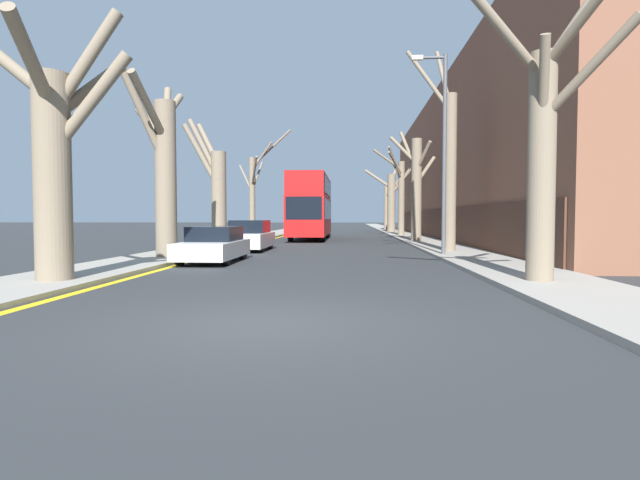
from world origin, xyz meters
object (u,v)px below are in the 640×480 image
(street_tree_right_2, at_px, (416,185))
(parked_car_1, at_px, (249,236))
(street_tree_right_3, at_px, (400,192))
(lamp_post, at_px, (442,144))
(street_tree_left_2, at_px, (216,190))
(street_tree_right_0, at_px, (544,140))
(street_tree_right_5, at_px, (387,202))
(street_tree_right_4, at_px, (391,200))
(street_tree_left_0, at_px, (55,155))
(parked_car_0, at_px, (214,245))
(street_tree_left_3, at_px, (254,191))
(street_tree_right_1, at_px, (449,162))
(double_decker_bus, at_px, (311,204))
(street_tree_left_1, at_px, (164,167))

(street_tree_right_2, height_order, parked_car_1, street_tree_right_2)
(street_tree_right_3, bearing_deg, lamp_post, -91.35)
(street_tree_left_2, distance_m, street_tree_right_0, 17.82)
(street_tree_left_2, xyz_separation_m, street_tree_right_5, (11.36, 35.59, 0.39))
(street_tree_right_3, xyz_separation_m, street_tree_right_4, (0.02, 9.50, -0.31))
(street_tree_left_0, relative_size, street_tree_right_4, 0.92)
(street_tree_right_3, xyz_separation_m, parked_car_0, (-8.89, -24.65, -3.12))
(street_tree_left_3, xyz_separation_m, street_tree_right_2, (10.65, -1.98, 0.26))
(street_tree_left_0, xyz_separation_m, street_tree_right_1, (11.04, 10.96, 0.98))
(street_tree_left_2, relative_size, lamp_post, 0.84)
(street_tree_right_4, bearing_deg, double_decker_bus, -113.79)
(street_tree_left_1, distance_m, street_tree_right_4, 35.09)
(street_tree_left_0, distance_m, street_tree_right_1, 15.58)
(street_tree_left_2, xyz_separation_m, street_tree_right_4, (11.05, 26.00, 0.40))
(street_tree_right_1, xyz_separation_m, parked_car_0, (-9.04, -4.89, -3.37))
(street_tree_right_5, xyz_separation_m, lamp_post, (-0.85, -40.89, 1.06))
(street_tree_left_2, distance_m, parked_car_1, 3.75)
(street_tree_left_1, distance_m, street_tree_right_2, 17.42)
(street_tree_right_5, height_order, double_decker_bus, street_tree_right_5)
(street_tree_left_0, bearing_deg, street_tree_left_2, 90.54)
(street_tree_right_1, bearing_deg, street_tree_right_5, 89.72)
(street_tree_right_4, bearing_deg, street_tree_right_0, -89.70)
(street_tree_right_2, bearing_deg, street_tree_left_0, -117.97)
(street_tree_right_5, bearing_deg, street_tree_right_3, -91.00)
(parked_car_0, bearing_deg, street_tree_right_2, 58.38)
(double_decker_bus, bearing_deg, street_tree_right_4, 66.21)
(double_decker_bus, distance_m, parked_car_0, 18.52)
(street_tree_right_4, bearing_deg, street_tree_left_1, -108.27)
(street_tree_left_1, xyz_separation_m, street_tree_right_0, (11.21, -6.49, -0.14))
(street_tree_right_2, distance_m, double_decker_bus, 8.04)
(street_tree_left_1, relative_size, street_tree_left_2, 1.00)
(street_tree_right_4, bearing_deg, street_tree_left_3, -121.04)
(street_tree_left_1, bearing_deg, street_tree_right_5, 75.23)
(double_decker_bus, xyz_separation_m, parked_car_0, (-1.93, -18.32, -1.92))
(street_tree_right_0, relative_size, street_tree_right_4, 1.06)
(parked_car_1, bearing_deg, parked_car_0, -90.00)
(street_tree_left_1, height_order, street_tree_right_4, street_tree_right_4)
(street_tree_right_3, xyz_separation_m, double_decker_bus, (-6.96, -6.34, -1.20))
(street_tree_right_2, relative_size, parked_car_1, 1.70)
(street_tree_left_1, distance_m, street_tree_right_3, 26.23)
(street_tree_left_1, relative_size, street_tree_right_4, 0.97)
(street_tree_right_5, bearing_deg, double_decker_bus, -106.00)
(street_tree_left_0, xyz_separation_m, double_decker_bus, (3.94, 24.38, -0.47))
(street_tree_right_4, bearing_deg, street_tree_left_0, -105.19)
(street_tree_right_3, distance_m, parked_car_1, 20.78)
(street_tree_right_3, bearing_deg, street_tree_right_5, 89.00)
(parked_car_1, bearing_deg, street_tree_right_2, 43.00)
(street_tree_left_0, distance_m, street_tree_left_3, 22.43)
(street_tree_right_0, height_order, street_tree_right_5, street_tree_right_5)
(street_tree_right_2, xyz_separation_m, lamp_post, (-0.48, -11.53, 0.85))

